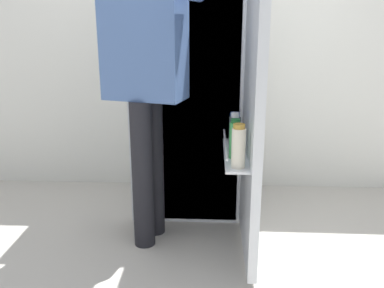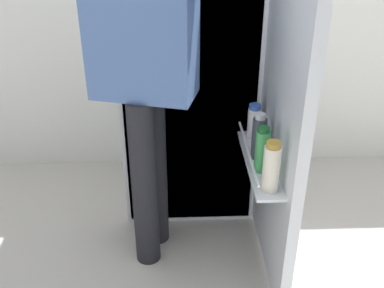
# 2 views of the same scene
# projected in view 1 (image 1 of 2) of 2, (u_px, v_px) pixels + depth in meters

# --- Properties ---
(ground_plane) EXTENTS (6.76, 6.76, 0.00)m
(ground_plane) POSITION_uv_depth(u_px,v_px,m) (183.00, 241.00, 2.46)
(ground_plane) COLOR #B7B2A8
(kitchen_wall) EXTENTS (4.40, 0.10, 2.42)m
(kitchen_wall) POSITION_uv_depth(u_px,v_px,m) (191.00, 28.00, 3.02)
(kitchen_wall) COLOR silver
(kitchen_wall) RESTS_ON ground_plane
(refrigerator) EXTENTS (0.74, 1.34, 1.72)m
(refrigerator) POSITION_uv_depth(u_px,v_px,m) (191.00, 84.00, 2.71)
(refrigerator) COLOR silver
(refrigerator) RESTS_ON ground_plane
(person) EXTENTS (0.56, 0.81, 1.70)m
(person) POSITION_uv_depth(u_px,v_px,m) (147.00, 66.00, 2.21)
(person) COLOR black
(person) RESTS_ON ground_plane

